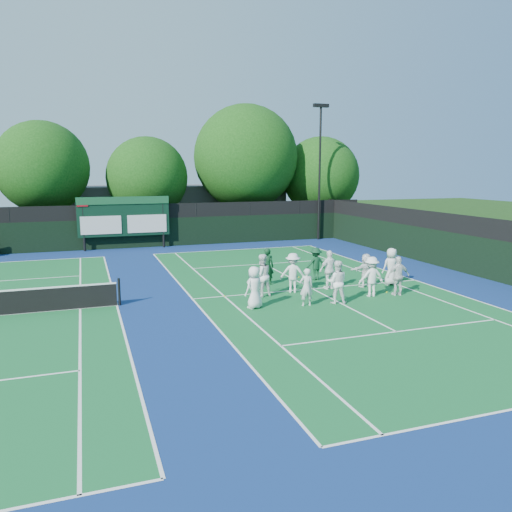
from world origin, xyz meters
name	(u,v)px	position (x,y,z in m)	size (l,w,h in m)	color
ground	(323,294)	(0.00, 0.00, 0.00)	(120.00, 120.00, 0.00)	#14340E
court_apron	(180,300)	(-6.00, 1.00, 0.00)	(34.00, 32.00, 0.01)	navy
near_court	(312,289)	(0.00, 1.00, 0.01)	(11.05, 23.85, 0.01)	#135E2B
back_fence	(139,228)	(-6.00, 16.00, 1.36)	(34.00, 0.08, 3.00)	black
divider_fence_right	(475,249)	(9.00, 1.00, 1.36)	(0.08, 32.00, 3.00)	black
scoreboard	(124,217)	(-7.01, 15.59, 2.19)	(6.00, 0.21, 3.55)	black
clubhouse	(176,209)	(-2.00, 24.00, 2.00)	(18.00, 6.00, 4.00)	#515155
light_pole_right	(320,156)	(7.50, 15.70, 6.30)	(1.20, 0.30, 10.12)	black
tree_b	(45,169)	(-11.95, 19.58, 5.33)	(6.39, 6.39, 8.70)	black
tree_c	(149,179)	(-4.74, 19.58, 4.60)	(6.01, 6.01, 7.76)	black
tree_d	(247,160)	(3.02, 19.58, 6.09)	(8.21, 8.21, 10.41)	black
tree_e	(322,178)	(9.61, 19.58, 4.67)	(6.46, 6.46, 8.07)	black
tennis_ball_0	(225,296)	(-4.12, 0.94, 0.03)	(0.07, 0.07, 0.07)	gold
tennis_ball_1	(299,277)	(0.39, 3.37, 0.03)	(0.07, 0.07, 0.07)	gold
tennis_ball_3	(248,282)	(-2.38, 3.10, 0.03)	(0.07, 0.07, 0.07)	gold
tennis_ball_4	(285,272)	(0.26, 4.86, 0.03)	(0.07, 0.07, 0.07)	gold
tennis_ball_5	(387,292)	(2.74, -0.73, 0.03)	(0.07, 0.07, 0.07)	gold
player_front_0	(254,287)	(-3.50, -1.13, 0.83)	(0.81, 0.53, 1.65)	white
player_front_1	(306,287)	(-1.46, -1.48, 0.76)	(0.55, 0.36, 1.51)	silver
player_front_2	(337,282)	(-0.15, -1.51, 0.87)	(0.85, 0.66, 1.75)	white
player_front_3	(371,277)	(1.76, -1.00, 0.85)	(1.10, 0.63, 1.70)	white
player_front_4	(398,276)	(2.93, -1.23, 0.85)	(0.99, 0.41, 1.69)	silver
player_back_0	(262,275)	(-2.62, 0.51, 0.91)	(0.88, 0.69, 1.82)	white
player_back_1	(293,273)	(-1.09, 0.73, 0.87)	(1.12, 0.65, 1.74)	silver
player_back_2	(330,270)	(0.72, 0.78, 0.88)	(1.03, 0.43, 1.76)	white
player_back_3	(366,270)	(2.47, 0.59, 0.78)	(1.44, 0.46, 1.55)	white
player_back_4	(391,267)	(3.80, 0.57, 0.87)	(0.85, 0.55, 1.74)	silver
coach_left	(267,266)	(-1.63, 2.51, 0.87)	(0.63, 0.42, 1.74)	#0D331A
coach_right	(316,264)	(0.95, 2.67, 0.80)	(1.03, 0.59, 1.60)	#0F3920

